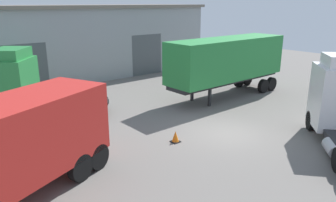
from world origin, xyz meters
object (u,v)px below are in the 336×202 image
object	(u,v)px
container_trailer_green	(228,60)
box_truck_yellow	(11,147)
traffic_cone	(175,137)
tractor_unit_green	(20,85)
gravel_pile	(335,82)

from	to	relation	value
container_trailer_green	box_truck_yellow	bearing A→B (deg)	13.98
box_truck_yellow	traffic_cone	distance (m)	7.34
tractor_unit_green	traffic_cone	xyz separation A→B (m)	(4.30, -8.71, -1.57)
box_truck_yellow	gravel_pile	world-z (taller)	box_truck_yellow
gravel_pile	traffic_cone	size ratio (longest dim) A/B	5.34
box_truck_yellow	gravel_pile	distance (m)	21.59
container_trailer_green	traffic_cone	world-z (taller)	container_trailer_green
gravel_pile	traffic_cone	xyz separation A→B (m)	(-14.40, 0.91, -0.62)
tractor_unit_green	traffic_cone	distance (m)	9.84
container_trailer_green	gravel_pile	xyz separation A→B (m)	(6.51, -4.56, -1.70)
container_trailer_green	tractor_unit_green	bearing A→B (deg)	-22.72
container_trailer_green	tractor_unit_green	xyz separation A→B (m)	(-12.19, 5.06, -0.75)
tractor_unit_green	container_trailer_green	bearing A→B (deg)	-161.77
tractor_unit_green	gravel_pile	size ratio (longest dim) A/B	2.25
box_truck_yellow	traffic_cone	size ratio (longest dim) A/B	13.93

